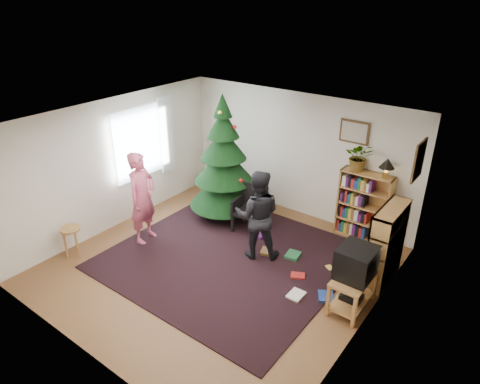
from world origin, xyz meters
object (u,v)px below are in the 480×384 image
Objects in this scene: tv_stand at (353,289)px; table_lamp at (387,165)px; bookshelf_back at (364,205)px; stool at (71,234)px; bookshelf_right at (386,244)px; person_by_chair at (258,215)px; picture_right at (419,160)px; christmas_tree at (224,168)px; crt_tv at (356,262)px; picture_back at (355,132)px; potted_plant at (359,157)px; person_standing at (142,198)px; armchair at (251,206)px.

table_lamp is at bearing 100.76° from tv_stand.
bookshelf_back is 2.29× the size of stool.
bookshelf_right is 2.10m from person_by_chair.
person_by_chair is (-2.13, -1.10, -1.15)m from picture_right.
bookshelf_back is at bearing 18.89° from christmas_tree.
person_by_chair is (-1.87, 0.28, 0.02)m from crt_tv.
picture_back is 2.30m from person_by_chair.
stool is 1.06× the size of potted_plant.
potted_plant reaches higher than bookshelf_right.
stool is 5.55m from table_lamp.
picture_right is at bearing 4.77° from christmas_tree.
person_standing is at bearing -144.21° from table_lamp.
armchair is at bearing -171.49° from picture_right.
picture_back is 2.63m from crt_tv.
bookshelf_right is 0.93m from crt_tv.
armchair is (-2.62, 0.04, -0.18)m from bookshelf_right.
christmas_tree is 4.47× the size of stool.
armchair is at bearing -52.73° from person_standing.
stool is (-3.35, -3.76, -1.51)m from picture_back.
potted_plant reaches higher than person_by_chair.
stool is 1.34m from person_standing.
person_standing is at bearing -136.42° from picture_back.
christmas_tree is 3.05m from stool.
bookshelf_right is 3.67× the size of table_lamp.
tv_stand is at bearing -62.98° from picture_back.
bookshelf_back is 1.31m from bookshelf_right.
armchair is 1.70× the size of potted_plant.
bookshelf_back is at bearing -62.59° from person_standing.
picture_right is 1.69× the size of table_lamp.
picture_right reaches higher than picture_back.
christmas_tree is at bearing -155.00° from picture_back.
person_by_chair is at bearing 171.65° from tv_stand.
picture_back is 0.82m from table_lamp.
armchair is 2.04m from person_standing.
person_standing is at bearing 110.12° from bookshelf_right.
christmas_tree is at bearing -161.11° from bookshelf_back.
person_by_chair reaches higher than stool.
person_standing is at bearing -8.58° from person_by_chair.
person_standing is (-3.83, -0.53, 0.54)m from tv_stand.
picture_right is at bearing 79.48° from tv_stand.
person_standing is (-2.76, -2.63, -1.09)m from picture_back.
potted_plant is at bearing -34.41° from picture_back.
tv_stand is at bearing 172.54° from bookshelf_right.
armchair is at bearing -8.93° from christmas_tree.
potted_plant is (1.62, 1.00, 1.08)m from armchair.
table_lamp is (2.88, 0.88, 0.48)m from christmas_tree.
bookshelf_back is 2.43× the size of crt_tv.
picture_right is 5.78m from stool.
crt_tv is 0.33× the size of person_by_chair.
bookshelf_right reaches higher than crt_tv.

